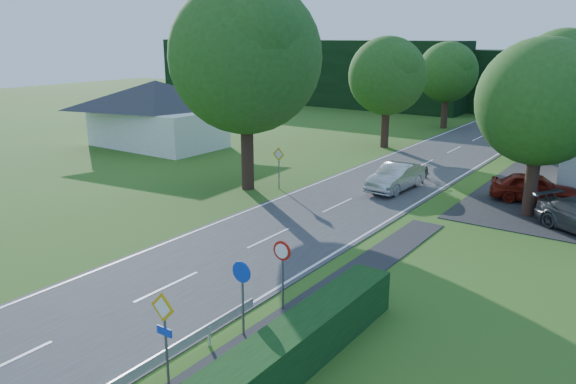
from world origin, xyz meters
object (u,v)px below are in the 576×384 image
Objects in this scene: streetlight at (538,120)px; motorcycle at (425,172)px; parked_car_red at (535,188)px; moving_car at (396,177)px.

streetlight is 3.82× the size of motorcycle.
motorcycle is 6.46m from parked_car_red.
moving_car is 2.97m from motorcycle.
streetlight is at bearing -25.73° from motorcycle.
streetlight reaches higher than parked_car_red.
streetlight is 3.71m from parked_car_red.
parked_car_red is (7.02, 2.07, 0.01)m from moving_car.
streetlight is at bearing 15.34° from moving_car.
motorcycle is (0.62, 2.90, -0.20)m from moving_car.
moving_car is at bearing -167.79° from streetlight.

